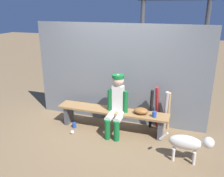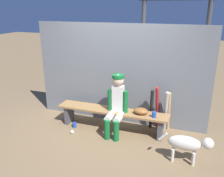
{
  "view_description": "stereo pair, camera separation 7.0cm",
  "coord_description": "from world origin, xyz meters",
  "px_view_note": "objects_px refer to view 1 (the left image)",
  "views": [
    {
      "loc": [
        1.37,
        -4.13,
        2.4
      ],
      "look_at": [
        0.0,
        0.0,
        0.88
      ],
      "focal_mm": 38.26,
      "sensor_mm": 36.0,
      "label": 1
    },
    {
      "loc": [
        1.43,
        -4.1,
        2.4
      ],
      "look_at": [
        0.0,
        0.0,
        0.88
      ],
      "focal_mm": 38.26,
      "sensor_mm": 36.0,
      "label": 2
    }
  ],
  "objects_px": {
    "baseball_glove": "(141,111)",
    "cup_on_bench": "(154,114)",
    "bat_wood_tan": "(168,111)",
    "cup_on_ground": "(74,125)",
    "dugout_bench": "(112,114)",
    "baseball": "(72,132)",
    "dog": "(189,143)",
    "scoreboard": "(178,3)",
    "bat_aluminum_silver": "(166,111)",
    "bat_aluminum_black": "(151,109)",
    "bat_aluminum_red": "(157,108)",
    "player_seated": "(116,103)"
  },
  "relations": [
    {
      "from": "baseball_glove",
      "to": "cup_on_bench",
      "type": "bearing_deg",
      "value": -13.1
    },
    {
      "from": "bat_wood_tan",
      "to": "cup_on_ground",
      "type": "distance_m",
      "value": 1.94
    },
    {
      "from": "dugout_bench",
      "to": "baseball",
      "type": "xyz_separation_m",
      "value": [
        -0.69,
        -0.43,
        -0.3
      ]
    },
    {
      "from": "dog",
      "to": "baseball_glove",
      "type": "bearing_deg",
      "value": 145.46
    },
    {
      "from": "baseball_glove",
      "to": "baseball",
      "type": "xyz_separation_m",
      "value": [
        -1.27,
        -0.43,
        -0.46
      ]
    },
    {
      "from": "bat_wood_tan",
      "to": "scoreboard",
      "type": "xyz_separation_m",
      "value": [
        -0.08,
        1.29,
        2.03
      ]
    },
    {
      "from": "dugout_bench",
      "to": "bat_aluminum_silver",
      "type": "bearing_deg",
      "value": 14.45
    },
    {
      "from": "cup_on_ground",
      "to": "scoreboard",
      "type": "distance_m",
      "value": 3.46
    },
    {
      "from": "dugout_bench",
      "to": "bat_aluminum_black",
      "type": "xyz_separation_m",
      "value": [
        0.74,
        0.27,
        0.1
      ]
    },
    {
      "from": "baseball",
      "to": "bat_aluminum_red",
      "type": "bearing_deg",
      "value": 25.98
    },
    {
      "from": "scoreboard",
      "to": "dog",
      "type": "height_order",
      "value": "scoreboard"
    },
    {
      "from": "dugout_bench",
      "to": "player_seated",
      "type": "relative_size",
      "value": 1.92
    },
    {
      "from": "dugout_bench",
      "to": "cup_on_bench",
      "type": "height_order",
      "value": "cup_on_bench"
    },
    {
      "from": "bat_aluminum_red",
      "to": "scoreboard",
      "type": "xyz_separation_m",
      "value": [
        0.15,
        1.29,
        1.98
      ]
    },
    {
      "from": "dugout_bench",
      "to": "baseball_glove",
      "type": "distance_m",
      "value": 0.61
    },
    {
      "from": "cup_on_bench",
      "to": "bat_aluminum_red",
      "type": "bearing_deg",
      "value": 90.7
    },
    {
      "from": "baseball_glove",
      "to": "bat_aluminum_silver",
      "type": "bearing_deg",
      "value": 31.07
    },
    {
      "from": "bat_aluminum_silver",
      "to": "bat_aluminum_red",
      "type": "bearing_deg",
      "value": 162.28
    },
    {
      "from": "dugout_bench",
      "to": "dog",
      "type": "xyz_separation_m",
      "value": [
        1.49,
        -0.62,
        -0.0
      ]
    },
    {
      "from": "bat_aluminum_red",
      "to": "baseball",
      "type": "height_order",
      "value": "bat_aluminum_red"
    },
    {
      "from": "bat_aluminum_black",
      "to": "scoreboard",
      "type": "bearing_deg",
      "value": 79.25
    },
    {
      "from": "scoreboard",
      "to": "cup_on_bench",
      "type": "bearing_deg",
      "value": -94.88
    },
    {
      "from": "player_seated",
      "to": "dog",
      "type": "relative_size",
      "value": 1.39
    },
    {
      "from": "bat_wood_tan",
      "to": "baseball",
      "type": "height_order",
      "value": "bat_wood_tan"
    },
    {
      "from": "bat_aluminum_black",
      "to": "bat_aluminum_silver",
      "type": "height_order",
      "value": "bat_aluminum_silver"
    },
    {
      "from": "player_seated",
      "to": "dog",
      "type": "bearing_deg",
      "value": -20.71
    },
    {
      "from": "bat_aluminum_black",
      "to": "player_seated",
      "type": "bearing_deg",
      "value": -148.52
    },
    {
      "from": "player_seated",
      "to": "bat_wood_tan",
      "type": "height_order",
      "value": "player_seated"
    },
    {
      "from": "dugout_bench",
      "to": "scoreboard",
      "type": "distance_m",
      "value": 2.83
    },
    {
      "from": "baseball_glove",
      "to": "bat_aluminum_red",
      "type": "xyz_separation_m",
      "value": [
        0.26,
        0.32,
        -0.03
      ]
    },
    {
      "from": "bat_aluminum_red",
      "to": "dog",
      "type": "bearing_deg",
      "value": -55.59
    },
    {
      "from": "player_seated",
      "to": "bat_aluminum_red",
      "type": "height_order",
      "value": "player_seated"
    },
    {
      "from": "dugout_bench",
      "to": "bat_aluminum_black",
      "type": "height_order",
      "value": "bat_aluminum_black"
    },
    {
      "from": "bat_aluminum_black",
      "to": "cup_on_bench",
      "type": "height_order",
      "value": "bat_aluminum_black"
    },
    {
      "from": "dog",
      "to": "cup_on_ground",
      "type": "bearing_deg",
      "value": 168.87
    },
    {
      "from": "baseball_glove",
      "to": "cup_on_ground",
      "type": "distance_m",
      "value": 1.43
    },
    {
      "from": "baseball_glove",
      "to": "bat_aluminum_black",
      "type": "relative_size",
      "value": 0.32
    },
    {
      "from": "bat_aluminum_red",
      "to": "dog",
      "type": "relative_size",
      "value": 1.12
    },
    {
      "from": "dugout_bench",
      "to": "player_seated",
      "type": "xyz_separation_m",
      "value": [
        0.12,
        -0.11,
        0.3
      ]
    },
    {
      "from": "baseball_glove",
      "to": "cup_on_ground",
      "type": "xyz_separation_m",
      "value": [
        -1.35,
        -0.18,
        -0.44
      ]
    },
    {
      "from": "player_seated",
      "to": "cup_on_ground",
      "type": "distance_m",
      "value": 1.06
    },
    {
      "from": "bat_aluminum_red",
      "to": "cup_on_bench",
      "type": "xyz_separation_m",
      "value": [
        0.0,
        -0.38,
        0.02
      ]
    },
    {
      "from": "bat_wood_tan",
      "to": "cup_on_ground",
      "type": "height_order",
      "value": "bat_wood_tan"
    },
    {
      "from": "bat_wood_tan",
      "to": "cup_on_bench",
      "type": "xyz_separation_m",
      "value": [
        -0.22,
        -0.39,
        0.07
      ]
    },
    {
      "from": "cup_on_ground",
      "to": "dog",
      "type": "bearing_deg",
      "value": -11.13
    },
    {
      "from": "cup_on_bench",
      "to": "scoreboard",
      "type": "distance_m",
      "value": 2.58
    },
    {
      "from": "player_seated",
      "to": "bat_aluminum_red",
      "type": "xyz_separation_m",
      "value": [
        0.72,
        0.43,
        -0.17
      ]
    },
    {
      "from": "player_seated",
      "to": "cup_on_bench",
      "type": "xyz_separation_m",
      "value": [
        0.73,
        0.05,
        -0.14
      ]
    },
    {
      "from": "bat_wood_tan",
      "to": "bat_aluminum_red",
      "type": "bearing_deg",
      "value": -178.4
    },
    {
      "from": "cup_on_bench",
      "to": "scoreboard",
      "type": "xyz_separation_m",
      "value": [
        0.14,
        1.67,
        1.96
      ]
    }
  ]
}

